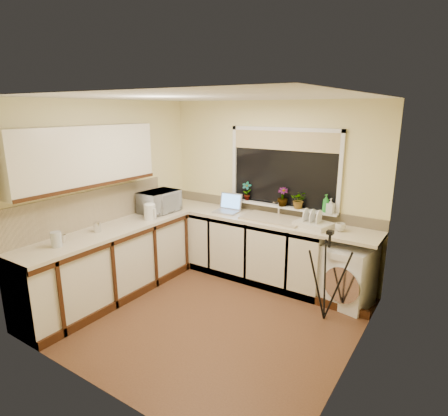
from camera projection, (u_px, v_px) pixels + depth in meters
floor at (209, 315)px, 4.41m from camera, size 3.20×3.20×0.00m
ceiling at (207, 97)px, 3.79m from camera, size 3.20×3.20×0.00m
wall_back at (270, 190)px, 5.31m from camera, size 3.20×0.00×3.20m
wall_front at (94, 258)px, 2.89m from camera, size 3.20×0.00×3.20m
wall_left at (109, 196)px, 4.95m from camera, size 0.00×3.00×3.00m
wall_right at (359, 242)px, 3.25m from camera, size 0.00×3.00×3.00m
base_cabinet_back at (239, 245)px, 5.45m from camera, size 2.55×0.60×0.86m
base_cabinet_left at (111, 265)px, 4.75m from camera, size 0.54×2.40×0.86m
worktop_back at (260, 219)px, 5.16m from camera, size 3.20×0.60×0.04m
worktop_left at (109, 231)px, 4.64m from camera, size 0.60×2.40×0.04m
upper_cabinet at (84, 157)px, 4.36m from camera, size 0.28×1.90×0.70m
splashback_left at (92, 208)px, 4.73m from camera, size 0.02×2.40×0.45m
splashback_back at (269, 208)px, 5.37m from camera, size 3.20×0.02×0.14m
window_glass at (284, 169)px, 5.11m from camera, size 1.50×0.02×1.00m
window_blind at (284, 141)px, 5.00m from camera, size 1.50×0.02×0.25m
windowsill at (281, 206)px, 5.20m from camera, size 1.60×0.14×0.03m
sink at (273, 219)px, 5.04m from camera, size 0.82×0.46×0.03m
faucet at (279, 208)px, 5.16m from camera, size 0.03×0.03×0.24m
washing_machine at (348, 275)px, 4.58m from camera, size 0.62×0.60×0.75m
laptop at (228, 207)px, 5.44m from camera, size 0.36×0.32×0.25m
kettle at (150, 212)px, 5.02m from camera, size 0.15×0.15×0.20m
dish_rack at (314, 224)px, 4.72m from camera, size 0.49×0.41×0.06m
tripod at (327, 276)px, 4.20m from camera, size 0.55×0.55×1.06m
glass_jug at (56, 239)px, 4.03m from camera, size 0.11×0.11×0.16m
steel_jar at (97, 227)px, 4.52m from camera, size 0.09×0.09×0.12m
microwave at (159, 202)px, 5.37m from camera, size 0.39×0.57×0.31m
plant_a at (247, 191)px, 5.44m from camera, size 0.16×0.13×0.27m
plant_c at (283, 197)px, 5.11m from camera, size 0.19×0.19×0.25m
plant_d at (299, 200)px, 4.99m from camera, size 0.26×0.24×0.24m
soap_bottle_green at (326, 203)px, 4.81m from camera, size 0.10×0.11×0.23m
soap_bottle_clear at (331, 206)px, 4.77m from camera, size 0.09×0.09×0.19m
cup_back at (340, 227)px, 4.55m from camera, size 0.14×0.14×0.10m
cup_left at (62, 238)px, 4.18m from camera, size 0.11×0.11×0.09m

